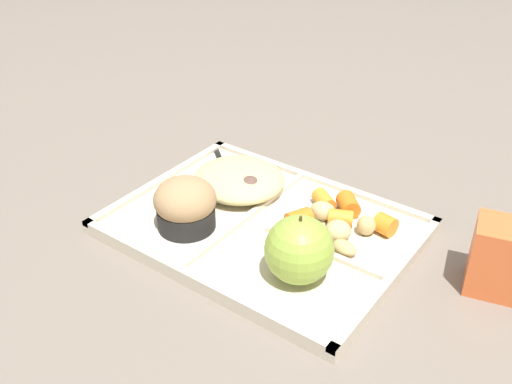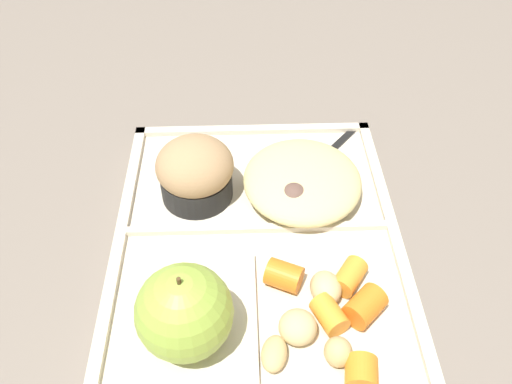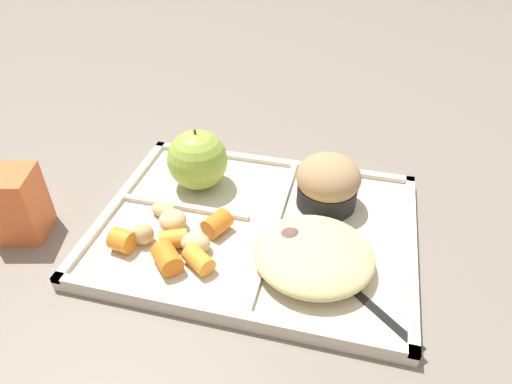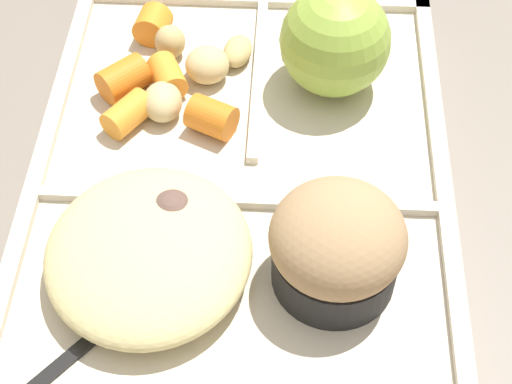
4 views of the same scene
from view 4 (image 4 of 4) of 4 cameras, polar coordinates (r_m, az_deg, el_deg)
name	(u,v)px [view 4 (image 4 of 4)]	position (r m, az deg, el deg)	size (l,w,h in m)	color
ground	(240,187)	(0.58, -1.13, 0.33)	(6.00, 6.00, 0.00)	slate
lunch_tray	(240,181)	(0.58, -1.14, 0.80)	(0.40, 0.30, 0.02)	beige
green_apple	(335,41)	(0.61, 5.57, 10.50)	(0.08, 0.08, 0.09)	#93B742
bran_muffin	(337,246)	(0.50, 5.69, -3.81)	(0.08, 0.08, 0.07)	black
carrot_slice_tilted	(212,117)	(0.59, -3.13, 5.26)	(0.03, 0.03, 0.03)	orange
carrot_slice_back	(123,79)	(0.63, -9.31, 7.87)	(0.03, 0.03, 0.04)	orange
carrot_slice_large	(167,76)	(0.63, -6.25, 8.08)	(0.02, 0.02, 0.03)	orange
carrot_slice_near_corner	(153,25)	(0.67, -7.26, 11.58)	(0.03, 0.03, 0.03)	orange
carrot_slice_edge	(128,114)	(0.61, -9.01, 5.44)	(0.02, 0.02, 0.04)	orange
potato_chunk_large	(170,42)	(0.66, -6.06, 10.46)	(0.03, 0.02, 0.03)	tan
potato_chunk_small	(162,102)	(0.61, -6.59, 6.31)	(0.04, 0.03, 0.02)	tan
potato_chunk_golden	(238,51)	(0.65, -1.30, 9.87)	(0.03, 0.02, 0.02)	tan
potato_chunk_wedge	(207,65)	(0.63, -3.44, 8.91)	(0.03, 0.03, 0.03)	tan
egg_noodle_pile	(149,253)	(0.52, -7.55, -4.28)	(0.14, 0.13, 0.04)	#D6C684
meatball_back	(172,217)	(0.53, -5.90, -1.77)	(0.04, 0.04, 0.04)	brown
meatball_front	(124,255)	(0.52, -9.24, -4.40)	(0.03, 0.03, 0.03)	brown
meatball_side	(184,246)	(0.52, -5.07, -3.80)	(0.03, 0.03, 0.03)	brown
meatball_center	(115,268)	(0.52, -9.89, -5.30)	(0.03, 0.03, 0.03)	brown
plastic_fork	(95,336)	(0.51, -11.26, -9.92)	(0.13, 0.11, 0.00)	black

